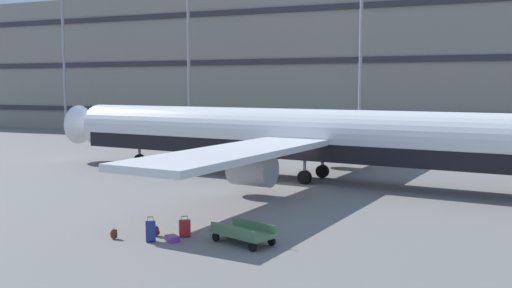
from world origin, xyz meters
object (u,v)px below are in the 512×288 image
(suitcase_black, at_px, (151,231))
(backpack_laid_flat, at_px, (157,231))
(backpack_teal, at_px, (114,234))
(baggage_cart, at_px, (243,233))
(airliner, at_px, (300,137))
(suitcase_scuffed, at_px, (185,228))
(suitcase_orange, at_px, (172,239))

(suitcase_black, relative_size, backpack_laid_flat, 2.16)
(suitcase_black, relative_size, backpack_teal, 2.28)
(backpack_laid_flat, relative_size, baggage_cart, 0.15)
(baggage_cart, bearing_deg, backpack_laid_flat, -174.82)
(airliner, relative_size, suitcase_black, 39.65)
(airliner, height_order, suitcase_scuffed, airliner)
(airliner, distance_m, suitcase_orange, 17.09)
(suitcase_scuffed, height_order, baggage_cart, suitcase_scuffed)
(suitcase_orange, xyz_separation_m, backpack_teal, (-2.45, -0.62, 0.09))
(suitcase_scuffed, xyz_separation_m, baggage_cart, (2.69, 0.01, 0.03))
(airliner, xyz_separation_m, suitcase_black, (-0.87, -17.25, -2.46))
(suitcase_black, bearing_deg, baggage_cart, 18.14)
(airliner, relative_size, backpack_laid_flat, 85.59)
(backpack_teal, bearing_deg, suitcase_orange, 14.20)
(airliner, xyz_separation_m, backpack_teal, (-2.52, -17.48, -2.71))
(suitcase_orange, bearing_deg, suitcase_black, -153.56)
(baggage_cart, bearing_deg, suitcase_scuffed, -179.81)
(suitcase_scuffed, relative_size, baggage_cart, 0.27)
(suitcase_scuffed, bearing_deg, backpack_teal, -151.53)
(suitcase_orange, height_order, backpack_teal, backpack_teal)
(suitcase_scuffed, bearing_deg, baggage_cart, 0.19)
(suitcase_black, height_order, baggage_cart, suitcase_black)
(backpack_laid_flat, bearing_deg, airliner, 86.14)
(suitcase_orange, relative_size, baggage_cart, 0.22)
(backpack_laid_flat, bearing_deg, suitcase_orange, -23.22)
(baggage_cart, bearing_deg, suitcase_black, -161.86)
(airliner, distance_m, suitcase_black, 17.45)
(airliner, relative_size, suitcase_orange, 56.49)
(backpack_teal, bearing_deg, airliner, 81.78)
(suitcase_black, bearing_deg, backpack_laid_flat, 106.19)
(suitcase_orange, height_order, suitcase_scuffed, suitcase_scuffed)
(suitcase_scuffed, height_order, backpack_teal, suitcase_scuffed)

